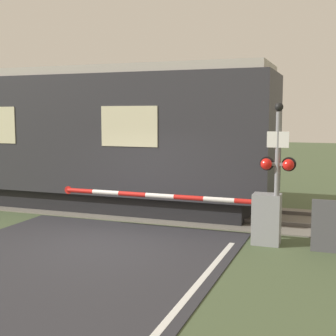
{
  "coord_description": "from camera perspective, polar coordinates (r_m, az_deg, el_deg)",
  "views": [
    {
      "loc": [
        4.84,
        -8.93,
        2.85
      ],
      "look_at": [
        0.89,
        1.85,
        1.53
      ],
      "focal_mm": 50.0,
      "sensor_mm": 36.0,
      "label": 1
    }
  ],
  "objects": [
    {
      "name": "crossing_barrier",
      "position": [
        10.58,
        9.61,
        -5.64
      ],
      "size": [
        5.41,
        0.44,
        1.12
      ],
      "color": "gray",
      "rests_on": "ground_plane"
    },
    {
      "name": "track_bed",
      "position": [
        13.85,
        -0.77,
        -5.19
      ],
      "size": [
        36.0,
        3.2,
        0.13
      ],
      "color": "slate",
      "rests_on": "ground_plane"
    },
    {
      "name": "ground_plane",
      "position": [
        10.55,
        -8.11,
        -9.16
      ],
      "size": [
        80.0,
        80.0,
        0.0
      ],
      "primitive_type": "plane",
      "color": "#475638"
    },
    {
      "name": "train",
      "position": [
        15.97,
        -17.4,
        3.75
      ],
      "size": [
        16.25,
        2.72,
        4.19
      ],
      "color": "black",
      "rests_on": "ground_plane"
    },
    {
      "name": "signal_post",
      "position": [
        10.15,
        13.19,
        0.24
      ],
      "size": [
        0.76,
        0.26,
        3.09
      ],
      "color": "gray",
      "rests_on": "ground_plane"
    }
  ]
}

